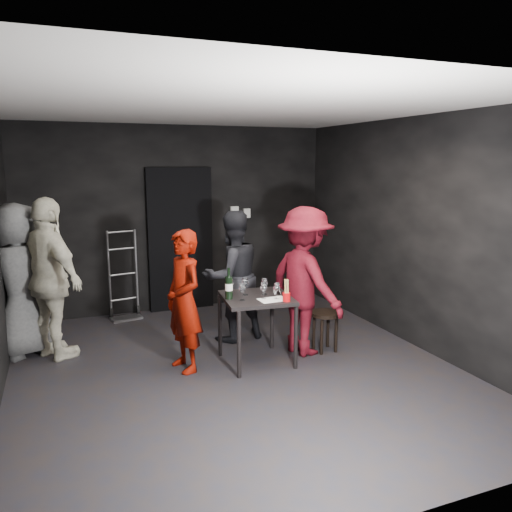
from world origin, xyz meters
name	(u,v)px	position (x,y,z in m)	size (l,w,h in m)	color
floor	(236,370)	(0.00, 0.00, 0.00)	(4.50, 5.00, 0.02)	black
ceiling	(233,107)	(0.00, 0.00, 2.70)	(4.50, 5.00, 0.02)	silver
wall_back	(179,219)	(0.00, 2.50, 1.35)	(4.50, 0.04, 2.70)	black
wall_front	(382,314)	(0.00, -2.50, 1.35)	(4.50, 0.04, 2.70)	black
wall_right	(415,233)	(2.25, 0.00, 1.35)	(0.04, 5.00, 2.70)	black
doorway	(180,240)	(0.00, 2.44, 1.05)	(0.95, 0.10, 2.10)	black
wallbox_upper	(234,210)	(0.85, 2.45, 1.45)	(0.12, 0.06, 0.12)	#B7B7B2
wallbox_lower	(247,213)	(1.05, 2.45, 1.40)	(0.10, 0.06, 0.14)	#B7B7B2
hand_truck	(125,302)	(-0.85, 2.29, 0.22)	(0.41, 0.35, 1.24)	#B2B2B7
tasting_table	(257,305)	(0.29, 0.12, 0.65)	(0.72, 0.72, 0.75)	black
stool	(325,320)	(1.16, 0.14, 0.38)	(0.35, 0.35, 0.47)	black
server_red	(184,301)	(-0.48, 0.23, 0.75)	(0.55, 0.36, 1.50)	#7A0D01
woman_black	(232,272)	(0.28, 0.92, 0.86)	(0.83, 0.46, 1.72)	black
man_maroon	(305,272)	(0.91, 0.19, 0.95)	(1.23, 0.57, 1.91)	#580B15
bystander_cream	(49,263)	(-1.77, 1.08, 1.09)	(1.28, 0.61, 2.19)	silver
bystander_grey	(19,268)	(-2.09, 1.30, 1.01)	(0.99, 0.54, 2.03)	#5F5F5F
tasting_mat	(273,300)	(0.40, -0.07, 0.75)	(0.30, 0.20, 0.00)	white
wine_glass_a	(242,291)	(0.09, 0.03, 0.85)	(0.08, 0.08, 0.20)	white
wine_glass_b	(230,287)	(0.04, 0.25, 0.85)	(0.07, 0.07, 0.20)	white
wine_glass_c	(245,286)	(0.19, 0.22, 0.86)	(0.08, 0.08, 0.21)	white
wine_glass_d	(264,290)	(0.32, 0.00, 0.85)	(0.07, 0.07, 0.19)	white
wine_glass_e	(277,290)	(0.45, -0.05, 0.85)	(0.07, 0.07, 0.19)	white
wine_glass_f	(265,286)	(0.40, 0.16, 0.85)	(0.07, 0.07, 0.20)	white
wine_bottle	(229,287)	(-0.02, 0.14, 0.88)	(0.08, 0.08, 0.33)	black
breadstick_cup	(287,291)	(0.51, -0.17, 0.86)	(0.08, 0.08, 0.25)	red
reserved_card	(276,289)	(0.53, 0.16, 0.80)	(0.09, 0.14, 0.11)	white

